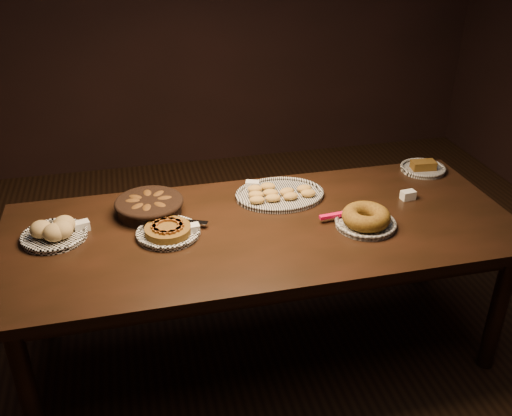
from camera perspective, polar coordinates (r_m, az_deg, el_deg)
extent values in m
plane|color=black|center=(3.11, 0.58, -13.76)|extent=(5.00, 5.00, 0.00)
cube|color=black|center=(2.68, 0.66, -2.24)|extent=(2.40, 1.00, 0.05)
cylinder|color=black|center=(2.60, -21.96, -16.37)|extent=(0.08, 0.08, 0.70)
cylinder|color=black|center=(3.03, 23.04, -9.32)|extent=(0.08, 0.08, 0.70)
cylinder|color=black|center=(3.18, -20.53, -6.79)|extent=(0.08, 0.08, 0.70)
cylinder|color=black|center=(3.54, 16.29, -2.19)|extent=(0.08, 0.08, 0.70)
torus|color=white|center=(2.61, -8.79, -2.35)|extent=(0.29, 0.29, 0.02)
cylinder|color=#492C0E|center=(2.60, -8.80, -2.18)|extent=(0.28, 0.28, 0.03)
cube|color=#572A0E|center=(2.58, -7.64, -1.88)|extent=(0.05, 0.07, 0.01)
cube|color=#572A0E|center=(2.61, -7.65, -1.49)|extent=(0.04, 0.07, 0.01)
cube|color=#572A0E|center=(2.63, -8.11, -1.21)|extent=(0.07, 0.06, 0.01)
cube|color=#572A0E|center=(2.64, -8.83, -1.14)|extent=(0.07, 0.03, 0.01)
cube|color=#572A0E|center=(2.63, -9.56, -1.30)|extent=(0.07, 0.05, 0.01)
cube|color=#572A0E|center=(2.61, -10.02, -1.64)|extent=(0.05, 0.07, 0.01)
cube|color=#572A0E|center=(2.58, -10.04, -2.03)|extent=(0.04, 0.07, 0.01)
cube|color=#572A0E|center=(2.56, -9.59, -2.33)|extent=(0.07, 0.06, 0.01)
cube|color=#572A0E|center=(2.54, -8.85, -2.41)|extent=(0.07, 0.03, 0.01)
cube|color=#572A0E|center=(2.55, -8.10, -2.23)|extent=(0.07, 0.05, 0.01)
cube|color=#F10C48|center=(2.70, -9.08, -1.03)|extent=(0.12, 0.07, 0.02)
cube|color=silver|center=(2.66, -6.42, -1.36)|extent=(0.15, 0.09, 0.00)
torus|color=black|center=(2.91, 2.39, 1.48)|extent=(0.37, 0.37, 0.02)
ellipsoid|color=#AD8132|center=(2.82, 0.10, 0.81)|extent=(0.08, 0.06, 0.04)
ellipsoid|color=#AD8132|center=(2.84, 1.70, 1.01)|extent=(0.08, 0.06, 0.04)
ellipsoid|color=#AD8132|center=(2.86, 3.47, 1.19)|extent=(0.08, 0.06, 0.04)
ellipsoid|color=#AD8132|center=(2.90, 5.25, 1.50)|extent=(0.08, 0.06, 0.04)
ellipsoid|color=#AD8132|center=(2.87, -0.01, 1.34)|extent=(0.09, 0.07, 0.04)
ellipsoid|color=#AD8132|center=(2.89, 1.46, 1.53)|extent=(0.09, 0.07, 0.04)
ellipsoid|color=#AD8132|center=(2.91, 3.10, 1.66)|extent=(0.09, 0.06, 0.04)
ellipsoid|color=#AD8132|center=(2.94, 4.84, 1.96)|extent=(0.08, 0.05, 0.04)
ellipsoid|color=#AD8132|center=(2.93, -0.11, 1.93)|extent=(0.08, 0.06, 0.04)
ellipsoid|color=#AD8132|center=(2.96, 1.19, 2.18)|extent=(0.09, 0.07, 0.04)
torus|color=black|center=(2.70, 10.90, -1.42)|extent=(0.29, 0.29, 0.02)
torus|color=brown|center=(2.68, 10.96, -0.85)|extent=(0.28, 0.28, 0.08)
cube|color=#F10C48|center=(2.71, 7.56, -0.77)|extent=(0.12, 0.04, 0.02)
cube|color=silver|center=(2.77, 9.98, -0.40)|extent=(0.15, 0.05, 0.00)
cylinder|color=black|center=(2.79, -10.60, 0.13)|extent=(0.36, 0.36, 0.08)
torus|color=black|center=(2.78, -10.65, 0.58)|extent=(0.33, 0.33, 0.03)
ellipsoid|color=#371C0B|center=(2.79, -9.10, 0.73)|extent=(0.10, 0.06, 0.05)
ellipsoid|color=#371C0B|center=(2.83, -9.70, 1.16)|extent=(0.11, 0.11, 0.05)
ellipsoid|color=#371C0B|center=(2.85, -10.78, 1.22)|extent=(0.06, 0.10, 0.05)
ellipsoid|color=#371C0B|center=(2.82, -11.93, 0.82)|extent=(0.11, 0.10, 0.05)
ellipsoid|color=#371C0B|center=(2.79, -12.20, 0.45)|extent=(0.10, 0.07, 0.05)
ellipsoid|color=#371C0B|center=(2.74, -11.74, -0.10)|extent=(0.11, 0.11, 0.05)
ellipsoid|color=#371C0B|center=(2.72, -10.84, -0.24)|extent=(0.07, 0.11, 0.05)
ellipsoid|color=#371C0B|center=(2.73, -9.57, 0.06)|extent=(0.10, 0.11, 0.05)
torus|color=white|center=(2.71, -19.54, -2.50)|extent=(0.29, 0.29, 0.02)
ellipsoid|color=olive|center=(2.71, -20.69, -2.01)|extent=(0.10, 0.10, 0.08)
ellipsoid|color=olive|center=(2.71, -18.64, -1.56)|extent=(0.10, 0.10, 0.08)
ellipsoid|color=olive|center=(2.66, -19.52, -2.32)|extent=(0.10, 0.10, 0.08)
ellipsoid|color=olive|center=(2.67, -18.85, -2.10)|extent=(0.10, 0.10, 0.08)
torus|color=black|center=(3.33, 16.36, 3.90)|extent=(0.25, 0.25, 0.02)
cube|color=#492C0E|center=(3.32, 16.39, 4.14)|extent=(0.14, 0.09, 0.05)
cube|color=white|center=(2.61, -6.44, -2.12)|extent=(0.07, 0.05, 0.04)
cube|color=white|center=(2.99, -0.35, 2.29)|extent=(0.08, 0.07, 0.04)
cube|color=white|center=(2.72, 9.47, -1.02)|extent=(0.08, 0.06, 0.04)
cube|color=white|center=(2.74, -17.04, -1.74)|extent=(0.08, 0.06, 0.04)
cube|color=white|center=(2.99, 14.96, 1.26)|extent=(0.07, 0.05, 0.04)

